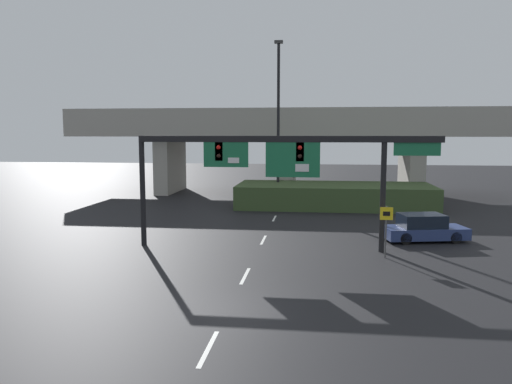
{
  "coord_description": "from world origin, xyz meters",
  "views": [
    {
      "loc": [
        2.93,
        -16.11,
        5.95
      ],
      "look_at": [
        0.0,
        7.72,
        3.11
      ],
      "focal_mm": 35.0,
      "sensor_mm": 36.0,
      "label": 1
    }
  ],
  "objects_px": {
    "parked_sedan_near_right": "(423,228)",
    "speed_limit_sign": "(386,224)",
    "signal_gantry": "(278,158)",
    "highway_light_pole_near": "(278,119)"
  },
  "relations": [
    {
      "from": "signal_gantry",
      "to": "highway_light_pole_near",
      "type": "distance_m",
      "value": 16.97
    },
    {
      "from": "highway_light_pole_near",
      "to": "speed_limit_sign",
      "type": "bearing_deg",
      "value": -69.91
    },
    {
      "from": "highway_light_pole_near",
      "to": "parked_sedan_near_right",
      "type": "height_order",
      "value": "highway_light_pole_near"
    },
    {
      "from": "speed_limit_sign",
      "to": "highway_light_pole_near",
      "type": "distance_m",
      "value": 19.92
    },
    {
      "from": "parked_sedan_near_right",
      "to": "speed_limit_sign",
      "type": "bearing_deg",
      "value": -133.81
    },
    {
      "from": "signal_gantry",
      "to": "parked_sedan_near_right",
      "type": "height_order",
      "value": "signal_gantry"
    },
    {
      "from": "speed_limit_sign",
      "to": "signal_gantry",
      "type": "bearing_deg",
      "value": 166.78
    },
    {
      "from": "parked_sedan_near_right",
      "to": "signal_gantry",
      "type": "bearing_deg",
      "value": -171.42
    },
    {
      "from": "signal_gantry",
      "to": "speed_limit_sign",
      "type": "bearing_deg",
      "value": -13.22
    },
    {
      "from": "signal_gantry",
      "to": "parked_sedan_near_right",
      "type": "relative_size",
      "value": 3.2
    }
  ]
}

